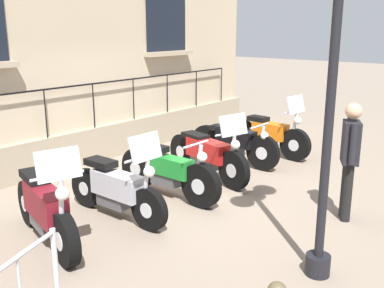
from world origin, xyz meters
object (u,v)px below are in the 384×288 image
Objects in this scene: motorcycle_green at (168,172)px; motorcycle_orange at (269,135)px; motorcycle_black at (234,143)px; pedestrian_standing at (350,155)px; motorcycle_maroon at (46,210)px; motorcycle_silver at (117,190)px; motorcycle_red at (207,155)px.

motorcycle_orange reaches higher than motorcycle_green.
motorcycle_black is 1.06m from motorcycle_orange.
motorcycle_green is at bearing -159.25° from pedestrian_standing.
motorcycle_green is 1.00× the size of motorcycle_black.
motorcycle_silver is at bearing 84.90° from motorcycle_maroon.
motorcycle_black is at bearing 91.41° from motorcycle_maroon.
motorcycle_red reaches higher than motorcycle_black.
motorcycle_silver is 1.14× the size of pedestrian_standing.
pedestrian_standing is (2.59, 0.98, 0.56)m from motorcycle_green.
motorcycle_orange is at bearing 138.62° from pedestrian_standing.
motorcycle_maroon reaches higher than motorcycle_black.
motorcycle_maroon is 4.46m from motorcycle_black.
motorcycle_green is at bearing -90.11° from motorcycle_orange.
pedestrian_standing reaches higher than motorcycle_black.
pedestrian_standing reaches higher than motorcycle_silver.
motorcycle_silver is 0.94× the size of motorcycle_green.
pedestrian_standing is at bearing -23.94° from motorcycle_black.
motorcycle_black is at bearing 156.06° from pedestrian_standing.
motorcycle_maroon is 1.18× the size of pedestrian_standing.
motorcycle_green is 1.02× the size of motorcycle_orange.
motorcycle_red is 1.03× the size of motorcycle_black.
motorcycle_maroon is 1.03× the size of motorcycle_silver.
motorcycle_maroon is 4.22m from pedestrian_standing.
motorcycle_silver is 0.94× the size of motorcycle_black.
motorcycle_silver is 0.91× the size of motorcycle_red.
motorcycle_maroon is at bearing -92.68° from motorcycle_green.
motorcycle_maroon is 0.96× the size of motorcycle_green.
pedestrian_standing is at bearing 20.75° from motorcycle_green.
pedestrian_standing is (2.81, -1.25, 0.54)m from motorcycle_black.
motorcycle_black is 3.12m from pedestrian_standing.
motorcycle_red is 1.05× the size of motorcycle_orange.
pedestrian_standing is at bearing -41.38° from motorcycle_orange.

